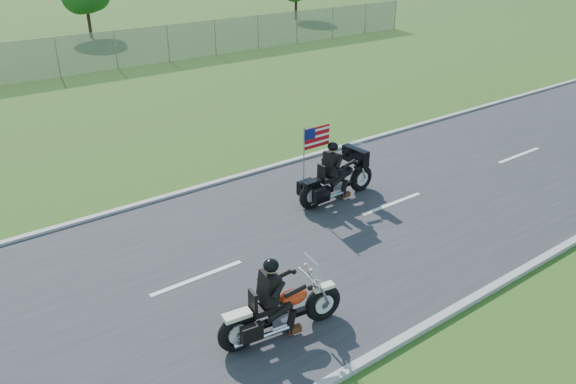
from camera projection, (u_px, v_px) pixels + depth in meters
ground at (273, 251)px, 13.25m from camera, size 420.00×420.00×0.00m
road at (273, 250)px, 13.24m from camera, size 120.00×8.00×0.04m
curb_north at (192, 190)px, 16.16m from camera, size 120.00×0.18×0.12m
curb_south at (400, 342)px, 10.29m from camera, size 120.00×0.18×0.12m
motorcycle_lead at (280, 311)px, 10.30m from camera, size 2.57×0.83×1.73m
motorcycle_follow at (337, 180)px, 15.43m from camera, size 2.64×0.87×2.20m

